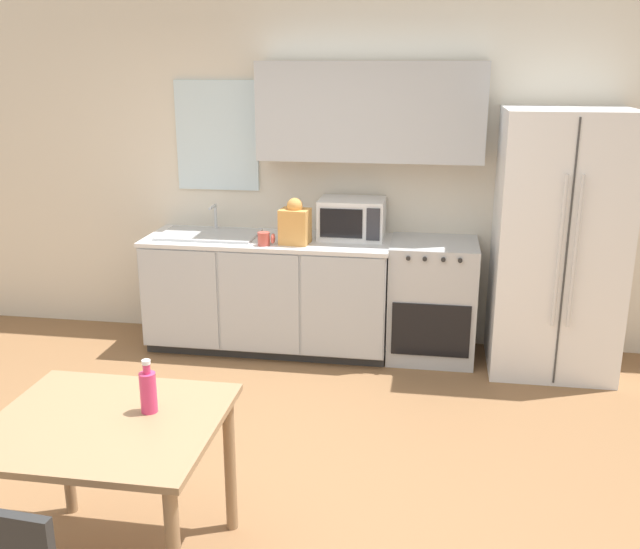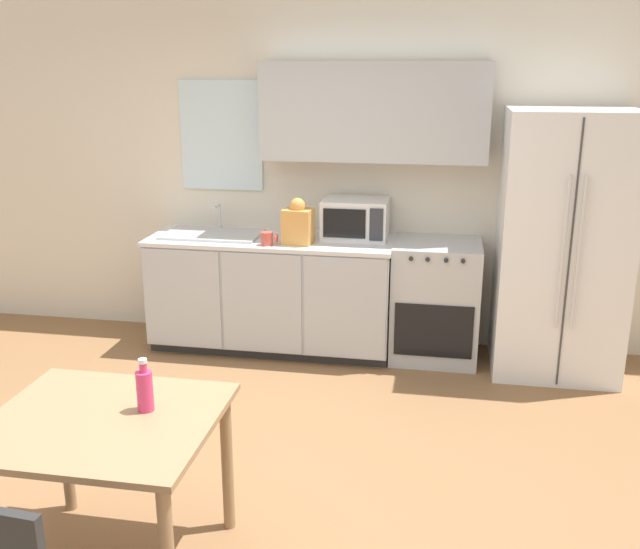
{
  "view_description": "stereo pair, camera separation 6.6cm",
  "coord_description": "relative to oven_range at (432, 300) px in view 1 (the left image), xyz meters",
  "views": [
    {
      "loc": [
        1.04,
        -3.17,
        2.19
      ],
      "look_at": [
        0.43,
        0.58,
        1.05
      ],
      "focal_mm": 40.0,
      "sensor_mm": 36.0,
      "label": 1
    },
    {
      "loc": [
        1.1,
        -3.16,
        2.19
      ],
      "look_at": [
        0.43,
        0.58,
        1.05
      ],
      "focal_mm": 40.0,
      "sensor_mm": 36.0,
      "label": 2
    }
  ],
  "objects": [
    {
      "name": "grocery_bag_0",
      "position": [
        -1.02,
        -0.17,
        0.59
      ],
      "size": [
        0.23,
        0.2,
        0.34
      ],
      "rotation": [
        0.0,
        0.0,
        -0.1
      ],
      "color": "#DB994C",
      "rests_on": "kitchen_counter"
    },
    {
      "name": "kitchen_counter",
      "position": [
        -1.26,
        -0.03,
        0.0
      ],
      "size": [
        1.88,
        0.67,
        0.89
      ],
      "color": "#333333",
      "rests_on": "ground_plane"
    },
    {
      "name": "coffee_mug",
      "position": [
        -1.23,
        -0.26,
        0.49
      ],
      "size": [
        0.12,
        0.09,
        0.1
      ],
      "color": "#BF4C3F",
      "rests_on": "kitchen_counter"
    },
    {
      "name": "dining_table",
      "position": [
        -1.34,
        -2.69,
        0.18
      ],
      "size": [
        0.96,
        0.86,
        0.75
      ],
      "color": "#997551",
      "rests_on": "ground_plane"
    },
    {
      "name": "ground_plane",
      "position": [
        -1.06,
        -2.02,
        -0.45
      ],
      "size": [
        12.0,
        12.0,
        0.0
      ],
      "primitive_type": "plane",
      "color": "olive"
    },
    {
      "name": "kitchen_sink",
      "position": [
        -1.73,
        -0.02,
        0.46
      ],
      "size": [
        0.75,
        0.45,
        0.21
      ],
      "color": "#B7BABC",
      "rests_on": "kitchen_counter"
    },
    {
      "name": "drink_bottle",
      "position": [
        -1.19,
        -2.58,
        0.39
      ],
      "size": [
        0.07,
        0.07,
        0.24
      ],
      "color": "#DB386B",
      "rests_on": "dining_table"
    },
    {
      "name": "microwave",
      "position": [
        -0.63,
        0.08,
        0.59
      ],
      "size": [
        0.49,
        0.37,
        0.3
      ],
      "color": "silver",
      "rests_on": "kitchen_counter"
    },
    {
      "name": "oven_range",
      "position": [
        0.0,
        0.0,
        0.0
      ],
      "size": [
        0.65,
        0.6,
        0.9
      ],
      "color": "#B7BABC",
      "rests_on": "ground_plane"
    },
    {
      "name": "refrigerator",
      "position": [
        0.87,
        -0.07,
        0.49
      ],
      "size": [
        0.87,
        0.76,
        1.88
      ],
      "color": "white",
      "rests_on": "ground_plane"
    },
    {
      "name": "wall_back",
      "position": [
        -0.98,
        0.29,
        0.98
      ],
      "size": [
        12.0,
        0.38,
        2.7
      ],
      "color": "beige",
      "rests_on": "ground_plane"
    }
  ]
}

